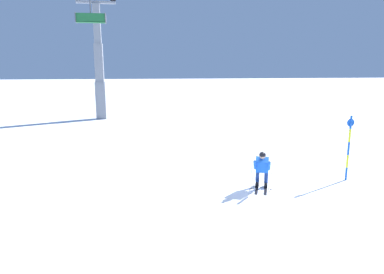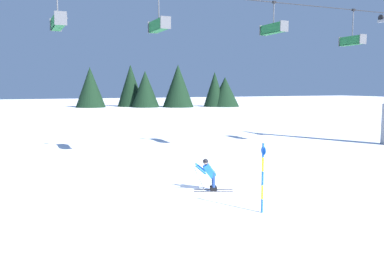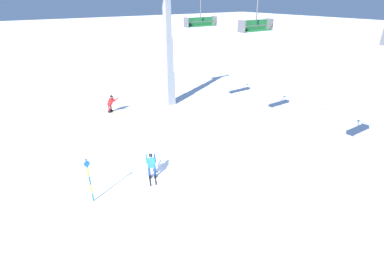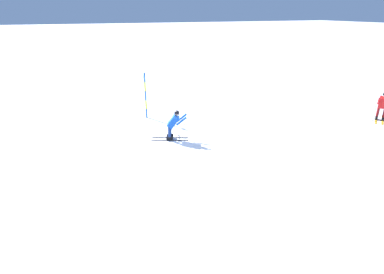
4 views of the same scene
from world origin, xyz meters
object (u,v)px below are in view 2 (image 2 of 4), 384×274
at_px(chairlift_seat_nearest, 56,22).
at_px(trail_marker_pole, 263,176).
at_px(chairlift_seat_middle, 272,29).
at_px(chairlift_seat_second, 158,25).
at_px(skier_carving_main, 209,173).
at_px(chairlift_seat_fourth, 351,40).

relative_size(chairlift_seat_nearest, trail_marker_pole, 1.03).
bearing_deg(trail_marker_pole, chairlift_seat_middle, 54.71).
bearing_deg(chairlift_seat_second, chairlift_seat_middle, -0.00).
height_order(skier_carving_main, trail_marker_pole, trail_marker_pole).
bearing_deg(chairlift_seat_fourth, chairlift_seat_second, 180.00).
distance_m(chairlift_seat_nearest, chairlift_seat_middle, 12.62).
height_order(skier_carving_main, chairlift_seat_second, chairlift_seat_second).
height_order(skier_carving_main, chairlift_seat_middle, chairlift_seat_middle).
bearing_deg(skier_carving_main, chairlift_seat_fourth, 26.16).
bearing_deg(chairlift_seat_fourth, chairlift_seat_nearest, 180.00).
height_order(chairlift_seat_nearest, trail_marker_pole, chairlift_seat_nearest).
height_order(chairlift_seat_second, trail_marker_pole, chairlift_seat_second).
bearing_deg(chairlift_seat_nearest, chairlift_seat_second, 0.00).
distance_m(chairlift_seat_second, chairlift_seat_fourth, 13.73).
bearing_deg(trail_marker_pole, chairlift_seat_second, 90.90).
height_order(chairlift_seat_nearest, chairlift_seat_middle, same).
relative_size(skier_carving_main, chairlift_seat_second, 0.76).
bearing_deg(chairlift_seat_nearest, chairlift_seat_fourth, 0.00).
relative_size(chairlift_seat_nearest, chairlift_seat_second, 1.12).
height_order(chairlift_seat_fourth, trail_marker_pole, chairlift_seat_fourth).
bearing_deg(chairlift_seat_second, chairlift_seat_fourth, 0.00).
relative_size(chairlift_seat_fourth, trail_marker_pole, 1.00).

